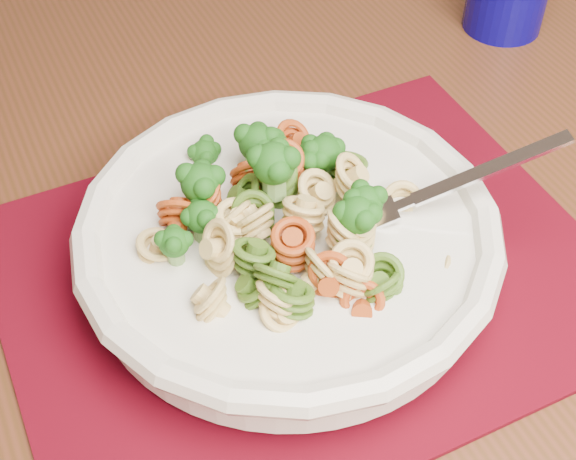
{
  "coord_description": "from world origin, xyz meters",
  "views": [
    {
      "loc": [
        -0.48,
        0.3,
        1.2
      ],
      "look_at": [
        -0.45,
        0.66,
        0.81
      ],
      "focal_mm": 50.0,
      "sensor_mm": 36.0,
      "label": 1
    }
  ],
  "objects": [
    {
      "name": "dining_table",
      "position": [
        -0.48,
        0.75,
        0.67
      ],
      "size": [
        1.7,
        1.4,
        0.77
      ],
      "rotation": [
        0.0,
        0.0,
        0.37
      ],
      "color": "#522717",
      "rests_on": "ground"
    },
    {
      "name": "placemat",
      "position": [
        -0.44,
        0.66,
        0.77
      ],
      "size": [
        0.49,
        0.44,
        0.0
      ],
      "primitive_type": "cube",
      "rotation": [
        0.0,
        0.0,
        0.37
      ],
      "color": "#4C030D",
      "rests_on": "dining_table"
    },
    {
      "name": "fork",
      "position": [
        -0.39,
        0.67,
        0.82
      ],
      "size": [
        0.18,
        0.05,
        0.08
      ],
      "primitive_type": null,
      "rotation": [
        0.0,
        -0.35,
        0.13
      ],
      "color": "silver",
      "rests_on": "pasta_bowl"
    },
    {
      "name": "pasta_broccoli_heap",
      "position": [
        -0.45,
        0.66,
        0.82
      ],
      "size": [
        0.24,
        0.24,
        0.06
      ],
      "primitive_type": null,
      "color": "#DAB66C",
      "rests_on": "pasta_bowl"
    },
    {
      "name": "pasta_bowl",
      "position": [
        -0.45,
        0.66,
        0.8
      ],
      "size": [
        0.29,
        0.29,
        0.05
      ],
      "color": "white",
      "rests_on": "placemat"
    }
  ]
}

